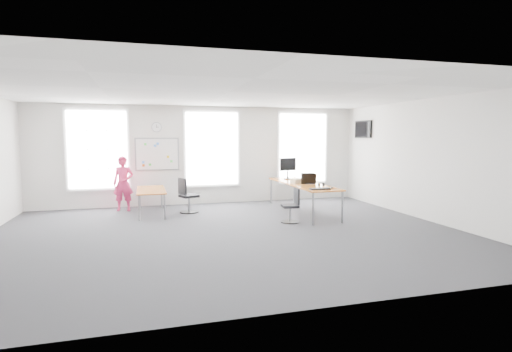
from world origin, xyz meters
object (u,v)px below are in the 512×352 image
object	(u,v)px
desk_left	(151,191)
person	(123,183)
chair_right	(292,207)
monitor	(288,166)
desk_right	(302,185)
headphones	(321,184)
keyboard	(320,189)
chair_left	(187,198)

from	to	relation	value
desk_left	person	distance (m)	1.04
chair_right	monitor	distance (m)	2.46
desk_right	desk_left	bearing A→B (deg)	168.19
desk_right	person	bearing A→B (deg)	161.85
chair_right	headphones	distance (m)	1.14
keyboard	chair_right	bearing A→B (deg)	169.37
desk_left	chair_right	distance (m)	3.84
person	monitor	size ratio (longest dim) A/B	2.40
chair_left	person	distance (m)	1.89
chair_right	keyboard	distance (m)	0.81
desk_left	chair_left	world-z (taller)	chair_left
chair_left	monitor	size ratio (longest dim) A/B	1.49
desk_left	monitor	bearing A→B (deg)	2.76
desk_left	person	bearing A→B (deg)	135.66
person	monitor	world-z (taller)	person
desk_left	chair_left	xyz separation A→B (m)	(0.95, -0.09, -0.19)
headphones	monitor	world-z (taller)	monitor
chair_left	person	size ratio (longest dim) A/B	0.62
chair_left	monitor	xyz separation A→B (m)	(3.02, 0.28, 0.77)
desk_left	keyboard	size ratio (longest dim) A/B	3.67
desk_right	headphones	bearing A→B (deg)	-75.50
chair_right	headphones	bearing A→B (deg)	118.39
chair_left	chair_right	bearing A→B (deg)	-151.81
person	headphones	world-z (taller)	person
desk_right	chair_left	xyz separation A→B (m)	(-3.06, 0.75, -0.33)
chair_right	headphones	xyz separation A→B (m)	(0.95, 0.40, 0.48)
desk_right	chair_left	size ratio (longest dim) A/B	3.47
keyboard	headphones	xyz separation A→B (m)	(0.31, 0.60, 0.03)
monitor	keyboard	bearing A→B (deg)	-108.77
chair_left	person	world-z (taller)	person
monitor	chair_left	bearing A→B (deg)	168.30
desk_right	desk_left	distance (m)	4.10
desk_left	monitor	world-z (taller)	monitor
person	keyboard	size ratio (longest dim) A/B	3.08
person	headphones	size ratio (longest dim) A/B	9.52
chair_left	person	bearing A→B (deg)	42.17
desk_left	monitor	xyz separation A→B (m)	(3.97, 0.19, 0.58)
keyboard	headphones	world-z (taller)	headphones
person	headphones	xyz separation A→B (m)	(4.94, -2.33, 0.08)
desk_left	monitor	size ratio (longest dim) A/B	2.86
desk_right	chair_left	distance (m)	3.17
desk_left	chair_right	size ratio (longest dim) A/B	2.19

